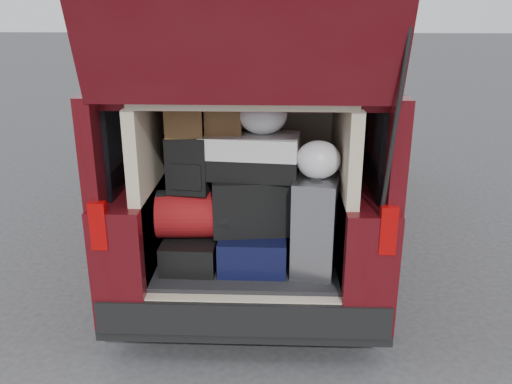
% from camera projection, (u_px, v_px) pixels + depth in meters
% --- Properties ---
extents(ground, '(80.00, 80.00, 0.00)m').
position_uv_depth(ground, '(246.00, 341.00, 3.86)').
color(ground, '#343437').
rests_on(ground, ground).
extents(minivan, '(1.90, 5.35, 2.77)m').
position_uv_depth(minivan, '(256.00, 150.00, 5.31)').
color(minivan, black).
rests_on(minivan, ground).
extents(load_floor, '(1.24, 1.05, 0.55)m').
position_uv_depth(load_floor, '(248.00, 288.00, 4.03)').
color(load_floor, black).
rests_on(load_floor, ground).
extents(black_hardshell, '(0.38, 0.51, 0.20)m').
position_uv_depth(black_hardshell, '(192.00, 249.00, 3.79)').
color(black_hardshell, black).
rests_on(black_hardshell, load_floor).
extents(navy_hardshell, '(0.46, 0.56, 0.24)m').
position_uv_depth(navy_hardshell, '(253.00, 246.00, 3.79)').
color(navy_hardshell, black).
rests_on(navy_hardshell, load_floor).
extents(silver_roller, '(0.36, 0.49, 0.66)m').
position_uv_depth(silver_roller, '(316.00, 224.00, 3.63)').
color(silver_roller, silver).
rests_on(silver_roller, load_floor).
extents(red_duffel, '(0.51, 0.35, 0.32)m').
position_uv_depth(red_duffel, '(193.00, 214.00, 3.71)').
color(red_duffel, maroon).
rests_on(red_duffel, black_hardshell).
extents(black_soft_case, '(0.57, 0.39, 0.38)m').
position_uv_depth(black_soft_case, '(251.00, 204.00, 3.69)').
color(black_soft_case, black).
rests_on(black_soft_case, navy_hardshell).
extents(backpack, '(0.29, 0.19, 0.39)m').
position_uv_depth(backpack, '(188.00, 165.00, 3.59)').
color(backpack, black).
rests_on(backpack, red_duffel).
extents(twotone_duffel, '(0.67, 0.39, 0.29)m').
position_uv_depth(twotone_duffel, '(250.00, 156.00, 3.60)').
color(twotone_duffel, silver).
rests_on(twotone_duffel, black_soft_case).
extents(grocery_sack_lower, '(0.25, 0.21, 0.22)m').
position_uv_depth(grocery_sack_lower, '(184.00, 119.00, 3.50)').
color(grocery_sack_lower, brown).
rests_on(grocery_sack_lower, backpack).
extents(grocery_sack_upper, '(0.26, 0.23, 0.24)m').
position_uv_depth(grocery_sack_upper, '(222.00, 115.00, 3.56)').
color(grocery_sack_upper, brown).
rests_on(grocery_sack_upper, twotone_duffel).
extents(plastic_bag_center, '(0.36, 0.34, 0.26)m').
position_uv_depth(plastic_bag_center, '(263.00, 115.00, 3.53)').
color(plastic_bag_center, silver).
rests_on(plastic_bag_center, twotone_duffel).
extents(plastic_bag_right, '(0.32, 0.30, 0.25)m').
position_uv_depth(plastic_bag_right, '(318.00, 160.00, 3.46)').
color(plastic_bag_right, silver).
rests_on(plastic_bag_right, silver_roller).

